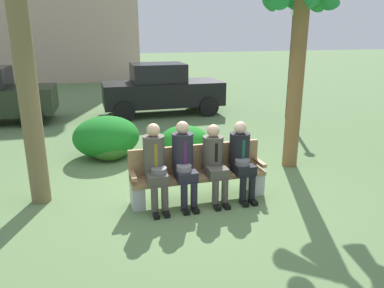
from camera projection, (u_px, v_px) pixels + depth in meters
The scene contains 12 objects.
ground_plane at pixel (187, 193), 6.56m from camera, with size 80.00×80.00×0.00m, color #5C7B4A.
park_bench at pixel (198, 174), 6.25m from camera, with size 2.25×0.44×0.90m.
seated_man_leftmost at pixel (155, 162), 5.84m from camera, with size 0.34×0.72×1.35m.
seated_man_centerleft at pixel (184, 160), 5.97m from camera, with size 0.34×0.72×1.36m.
seated_man_centerright at pixel (215, 159), 6.11m from camera, with size 0.34×0.72×1.27m.
seated_man_rightmost at pixel (241, 156), 6.23m from camera, with size 0.34×0.72×1.29m.
palm_tree_short at pixel (302, 9), 6.97m from camera, with size 1.54×1.51×4.25m.
shrub_near_bench at pixel (110, 148), 8.15m from camera, with size 0.84×0.77×0.53m, color #306723.
shrub_mid_lawn at pixel (106, 137), 8.31m from camera, with size 1.46×1.33×0.91m, color #197620.
shrub_far_lawn at pixel (184, 141), 8.33m from camera, with size 1.12×1.03×0.70m, color #1B7E20.
parked_car_far at pixel (162, 89), 12.42m from camera, with size 3.91×1.73×1.68m.
street_lamp at pixel (291, 52), 11.42m from camera, with size 0.24×0.24×3.35m.
Camera 1 is at (-1.60, -5.81, 2.74)m, focal length 35.06 mm.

